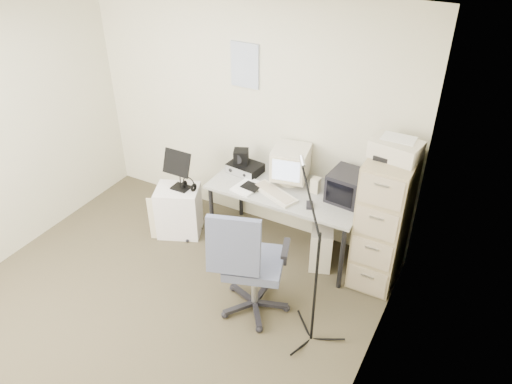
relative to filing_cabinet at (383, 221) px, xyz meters
The scene contains 22 objects.
floor 2.26m from the filing_cabinet, 136.87° to the right, with size 3.60×3.60×0.01m, color #403825.
ceiling 2.85m from the filing_cabinet, 136.87° to the right, with size 3.60×3.60×0.01m, color white.
wall_back 1.72m from the filing_cabinet, 168.55° to the left, with size 3.60×0.02×2.50m, color beige.
wall_right 1.61m from the filing_cabinet, 81.54° to the right, with size 0.02×3.60×2.50m, color beige.
wall_calendar 1.97m from the filing_cabinet, 169.10° to the left, with size 0.30×0.02×0.44m, color white.
filing_cabinet is the anchor object (origin of this frame).
printer 0.73m from the filing_cabinet, 90.00° to the left, with size 0.40×0.27×0.15m, color beige.
desk 0.99m from the filing_cabinet, behind, with size 1.50×0.70×0.73m, color #A09F9D.
crt_monitor 1.02m from the filing_cabinet, behind, with size 0.34×0.35×0.37m, color beige.
crt_tv 0.45m from the filing_cabinet, behind, with size 0.31×0.33×0.28m, color black.
desk_speaker 0.71m from the filing_cabinet, behind, with size 0.08×0.08×0.15m, color beige.
keyboard 1.03m from the filing_cabinet, 169.55° to the right, with size 0.48×0.17×0.03m, color beige.
mouse 0.68m from the filing_cabinet, 161.44° to the right, with size 0.06×0.11×0.03m, color black.
radio_receiver 1.47m from the filing_cabinet, behind, with size 0.33×0.24×0.10m, color black.
radio_speaker 1.54m from the filing_cabinet, behind, with size 0.14×0.13×0.14m, color black.
papers 1.32m from the filing_cabinet, behind, with size 0.21×0.29×0.02m, color white.
pc_tower 0.71m from the filing_cabinet, behind, with size 0.21×0.47×0.44m, color beige.
office_chair 1.25m from the filing_cabinet, 131.62° to the right, with size 0.63×0.63×1.08m, color slate.
side_cart 2.13m from the filing_cabinet, behind, with size 0.44×0.35×0.55m, color white.
music_stand 2.07m from the filing_cabinet, behind, with size 0.31×0.16×0.45m, color black.
headphones 1.98m from the filing_cabinet, behind, with size 0.16×0.16×0.03m, color black.
mic_stand 1.05m from the filing_cabinet, 103.04° to the right, with size 0.02×0.02×1.47m, color black.
Camera 1 is at (2.29, -2.29, 3.33)m, focal length 35.00 mm.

